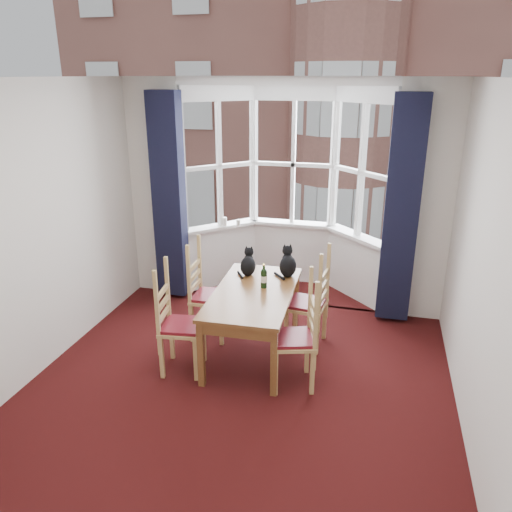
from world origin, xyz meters
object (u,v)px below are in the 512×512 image
(dining_table, at_px, (254,298))
(cat_left, at_px, (248,264))
(chair_right_near, at_px, (302,340))
(candle_short, at_px, (238,223))
(chair_left_far, at_px, (203,297))
(chair_right_far, at_px, (315,306))
(chair_left_near, at_px, (173,327))
(wine_bottle, at_px, (264,277))
(cat_right, at_px, (288,264))
(candle_tall, at_px, (225,222))

(dining_table, bearing_deg, cat_left, 111.82)
(chair_right_near, distance_m, candle_short, 2.54)
(chair_left_far, relative_size, candle_short, 10.22)
(chair_left_far, distance_m, cat_left, 0.63)
(chair_right_near, bearing_deg, chair_right_far, 88.90)
(chair_left_far, distance_m, candle_short, 1.55)
(dining_table, height_order, chair_left_near, chair_left_near)
(chair_left_far, xyz_separation_m, cat_left, (0.48, 0.18, 0.37))
(candle_short, bearing_deg, wine_bottle, -65.34)
(chair_left_far, distance_m, cat_right, 1.02)
(cat_right, distance_m, candle_short, 1.53)
(chair_left_near, distance_m, candle_short, 2.27)
(wine_bottle, bearing_deg, candle_tall, 120.35)
(candle_tall, distance_m, candle_short, 0.19)
(chair_left_near, relative_size, candle_tall, 7.98)
(dining_table, relative_size, candle_tall, 13.15)
(wine_bottle, bearing_deg, chair_right_far, 20.63)
(dining_table, height_order, chair_right_far, chair_right_far)
(chair_right_far, distance_m, cat_left, 0.86)
(chair_left_near, height_order, chair_right_near, same)
(chair_right_near, distance_m, cat_left, 1.21)
(chair_right_near, relative_size, candle_tall, 7.98)
(cat_right, bearing_deg, cat_left, -170.06)
(chair_left_far, bearing_deg, candle_short, 90.39)
(chair_right_near, bearing_deg, candle_short, 119.86)
(chair_right_near, height_order, candle_short, candle_short)
(chair_left_far, height_order, chair_right_near, same)
(chair_left_far, relative_size, wine_bottle, 3.52)
(chair_right_far, bearing_deg, candle_short, 131.66)
(chair_right_far, xyz_separation_m, candle_tall, (-1.44, 1.38, 0.46))
(chair_right_far, distance_m, candle_tall, 2.05)
(chair_right_near, distance_m, cat_right, 1.07)
(chair_right_far, height_order, candle_short, candle_short)
(chair_right_far, bearing_deg, cat_left, 171.73)
(cat_left, distance_m, candle_tall, 1.44)
(chair_right_far, height_order, wine_bottle, wine_bottle)
(chair_left_near, relative_size, cat_left, 2.84)
(dining_table, xyz_separation_m, candle_tall, (-0.85, 1.70, 0.29))
(cat_right, relative_size, candle_short, 3.97)
(chair_right_near, height_order, candle_tall, candle_tall)
(cat_left, bearing_deg, candle_short, 110.49)
(cat_right, relative_size, candle_tall, 3.10)
(chair_left_near, relative_size, candle_short, 10.22)
(chair_right_near, relative_size, chair_right_far, 1.00)
(candle_tall, bearing_deg, chair_right_far, -43.78)
(chair_right_far, relative_size, candle_short, 10.22)
(chair_right_near, xyz_separation_m, candle_tall, (-1.43, 2.14, 0.46))
(chair_left_near, xyz_separation_m, chair_right_far, (1.30, 0.81, 0.00))
(chair_right_far, relative_size, candle_tall, 7.98)
(dining_table, distance_m, candle_tall, 1.92)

